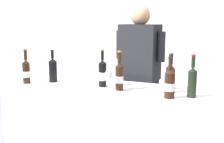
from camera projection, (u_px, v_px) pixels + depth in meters
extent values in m
cube|color=white|center=(171.00, 29.00, 4.87)|extent=(8.00, 0.10, 2.80)
cube|color=white|center=(114.00, 138.00, 2.68)|extent=(2.05, 0.63, 0.97)
cylinder|color=black|center=(192.00, 84.00, 2.27)|extent=(0.07, 0.07, 0.21)
cone|color=black|center=(193.00, 69.00, 2.25)|extent=(0.07, 0.07, 0.03)
cylinder|color=black|center=(193.00, 62.00, 2.23)|extent=(0.03, 0.03, 0.09)
cylinder|color=maroon|center=(194.00, 55.00, 2.22)|extent=(0.03, 0.03, 0.01)
cylinder|color=black|center=(170.00, 81.00, 2.42)|extent=(0.07, 0.07, 0.20)
cone|color=black|center=(171.00, 67.00, 2.39)|extent=(0.07, 0.07, 0.04)
cylinder|color=black|center=(171.00, 60.00, 2.38)|extent=(0.03, 0.03, 0.08)
cylinder|color=#333338|center=(171.00, 54.00, 2.37)|extent=(0.04, 0.04, 0.01)
cylinder|color=silver|center=(170.00, 82.00, 2.42)|extent=(0.08, 0.08, 0.06)
cylinder|color=black|center=(53.00, 72.00, 2.82)|extent=(0.08, 0.08, 0.20)
cone|color=black|center=(53.00, 60.00, 2.80)|extent=(0.08, 0.08, 0.03)
cylinder|color=black|center=(52.00, 55.00, 2.79)|extent=(0.03, 0.03, 0.07)
cylinder|color=black|center=(52.00, 50.00, 2.78)|extent=(0.03, 0.03, 0.01)
cylinder|color=black|center=(170.00, 86.00, 2.25)|extent=(0.08, 0.08, 0.20)
cone|color=black|center=(170.00, 71.00, 2.23)|extent=(0.08, 0.08, 0.04)
cylinder|color=black|center=(170.00, 64.00, 2.22)|extent=(0.03, 0.03, 0.08)
cylinder|color=black|center=(171.00, 58.00, 2.21)|extent=(0.04, 0.04, 0.01)
cylinder|color=silver|center=(169.00, 87.00, 2.25)|extent=(0.08, 0.08, 0.06)
cylinder|color=black|center=(26.00, 73.00, 2.76)|extent=(0.07, 0.07, 0.20)
cone|color=black|center=(26.00, 61.00, 2.74)|extent=(0.07, 0.07, 0.03)
cylinder|color=black|center=(25.00, 55.00, 2.73)|extent=(0.03, 0.03, 0.09)
cylinder|color=#333338|center=(25.00, 50.00, 2.72)|extent=(0.03, 0.03, 0.01)
cylinder|color=silver|center=(26.00, 74.00, 2.76)|extent=(0.07, 0.07, 0.06)
cylinder|color=black|center=(170.00, 79.00, 2.52)|extent=(0.07, 0.07, 0.19)
cone|color=black|center=(170.00, 66.00, 2.50)|extent=(0.07, 0.07, 0.03)
cylinder|color=black|center=(170.00, 59.00, 2.49)|extent=(0.03, 0.03, 0.09)
cylinder|color=#B79333|center=(171.00, 53.00, 2.48)|extent=(0.03, 0.03, 0.01)
cylinder|color=silver|center=(170.00, 80.00, 2.52)|extent=(0.07, 0.07, 0.06)
cylinder|color=black|center=(119.00, 78.00, 2.50)|extent=(0.07, 0.07, 0.21)
cone|color=black|center=(119.00, 65.00, 2.48)|extent=(0.07, 0.07, 0.04)
cylinder|color=black|center=(119.00, 57.00, 2.47)|extent=(0.03, 0.03, 0.09)
cylinder|color=#B79333|center=(119.00, 52.00, 2.46)|extent=(0.03, 0.03, 0.01)
cylinder|color=silver|center=(119.00, 79.00, 2.50)|extent=(0.07, 0.07, 0.06)
cylinder|color=black|center=(102.00, 75.00, 2.62)|extent=(0.07, 0.07, 0.22)
cone|color=black|center=(102.00, 62.00, 2.60)|extent=(0.07, 0.07, 0.03)
cylinder|color=black|center=(102.00, 55.00, 2.59)|extent=(0.03, 0.03, 0.09)
cylinder|color=#B79333|center=(102.00, 50.00, 2.58)|extent=(0.03, 0.03, 0.01)
cylinder|color=white|center=(103.00, 76.00, 2.63)|extent=(0.07, 0.07, 0.08)
cylinder|color=silver|center=(109.00, 92.00, 2.45)|extent=(0.07, 0.07, 0.00)
cylinder|color=silver|center=(109.00, 86.00, 2.44)|extent=(0.01, 0.01, 0.10)
ellipsoid|color=silver|center=(109.00, 76.00, 2.42)|extent=(0.07, 0.07, 0.10)
ellipsoid|color=maroon|center=(109.00, 78.00, 2.42)|extent=(0.05, 0.05, 0.03)
cube|color=black|center=(138.00, 120.00, 3.19)|extent=(0.40, 0.30, 0.94)
cube|color=black|center=(140.00, 52.00, 3.05)|extent=(0.44, 0.30, 0.59)
sphere|color=tan|center=(140.00, 15.00, 2.98)|extent=(0.21, 0.21, 0.21)
cylinder|color=black|center=(161.00, 47.00, 2.91)|extent=(0.08, 0.08, 0.31)
cylinder|color=black|center=(120.00, 44.00, 3.16)|extent=(0.08, 0.08, 0.31)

